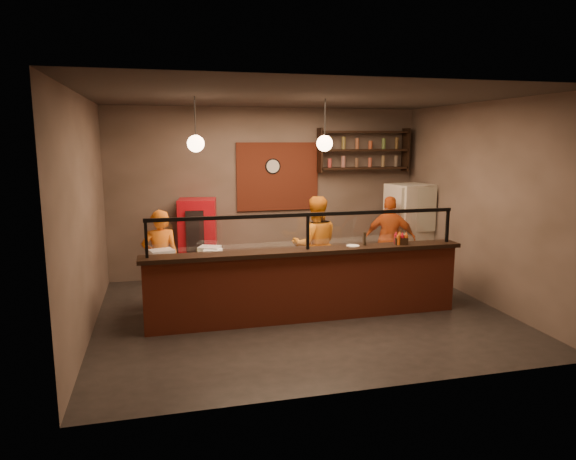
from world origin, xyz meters
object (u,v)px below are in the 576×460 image
object	(u,v)px
wall_clock	(273,166)
condiment_caddy	(401,241)
red_cooler	(198,241)
pepper_mill	(365,239)
fridge	(409,230)
pizza_dough	(282,252)
cook_right	(390,239)
cook_mid	(315,245)
cook_left	(161,259)

from	to	relation	value
wall_clock	condiment_caddy	world-z (taller)	wall_clock
red_cooler	pepper_mill	size ratio (longest dim) A/B	7.95
pepper_mill	condiment_caddy	bearing A→B (deg)	-5.74
fridge	pizza_dough	distance (m)	3.17
cook_right	red_cooler	distance (m)	3.52
cook_mid	pepper_mill	size ratio (longest dim) A/B	8.58
pizza_dough	wall_clock	bearing A→B (deg)	81.15
cook_mid	cook_right	size ratio (longest dim) A/B	1.05
pizza_dough	condiment_caddy	size ratio (longest dim) A/B	3.04
condiment_caddy	pepper_mill	bearing A→B (deg)	174.26
cook_right	fridge	bearing A→B (deg)	-125.71
cook_mid	pepper_mill	bearing A→B (deg)	111.81
cook_left	condiment_caddy	distance (m)	3.70
fridge	pepper_mill	size ratio (longest dim) A/B	9.11
fridge	pizza_dough	bearing A→B (deg)	-166.11
wall_clock	cook_right	distance (m)	2.61
wall_clock	condiment_caddy	size ratio (longest dim) A/B	1.62
red_cooler	cook_right	bearing A→B (deg)	-5.10
cook_left	fridge	bearing A→B (deg)	-175.41
cook_right	red_cooler	xyz separation A→B (m)	(-3.42, 0.82, -0.02)
cook_left	pizza_dough	xyz separation A→B (m)	(1.81, -0.56, 0.13)
pizza_dough	condiment_caddy	bearing A→B (deg)	-18.15
red_cooler	condiment_caddy	world-z (taller)	red_cooler
cook_left	cook_right	world-z (taller)	cook_right
cook_left	cook_right	size ratio (longest dim) A/B	0.98
cook_left	fridge	distance (m)	4.73
cook_right	cook_left	bearing A→B (deg)	30.03
cook_left	pizza_dough	distance (m)	1.90
fridge	pepper_mill	distance (m)	2.56
fridge	condiment_caddy	distance (m)	2.27
red_cooler	condiment_caddy	bearing A→B (deg)	-32.33
cook_mid	condiment_caddy	bearing A→B (deg)	130.62
cook_right	pepper_mill	bearing A→B (deg)	76.71
wall_clock	cook_right	world-z (taller)	wall_clock
cook_right	fridge	xyz separation A→B (m)	(0.55, 0.33, 0.09)
wall_clock	pepper_mill	distance (m)	2.97
cook_right	red_cooler	bearing A→B (deg)	9.48
wall_clock	pepper_mill	xyz separation A→B (m)	(0.80, -2.70, -0.94)
cook_right	fridge	size ratio (longest dim) A/B	0.90
cook_left	wall_clock	bearing A→B (deg)	-148.31
wall_clock	fridge	bearing A→B (deg)	-17.76
condiment_caddy	pepper_mill	xyz separation A→B (m)	(-0.56, 0.06, 0.05)
wall_clock	cook_left	bearing A→B (deg)	-142.68
wall_clock	fridge	size ratio (longest dim) A/B	0.17
cook_right	pizza_dough	size ratio (longest dim) A/B	2.83
red_cooler	condiment_caddy	distance (m)	3.76
cook_left	pepper_mill	xyz separation A→B (m)	(2.95, -1.06, 0.38)
cook_left	pizza_dough	size ratio (longest dim) A/B	2.76
cook_mid	wall_clock	bearing A→B (deg)	-69.78
wall_clock	pizza_dough	size ratio (longest dim) A/B	0.53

